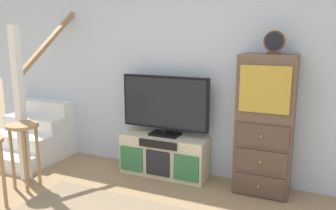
{
  "coord_description": "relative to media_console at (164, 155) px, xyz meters",
  "views": [
    {
      "loc": [
        1.33,
        -1.37,
        1.7
      ],
      "look_at": [
        -0.1,
        1.85,
        0.96
      ],
      "focal_mm": 36.19,
      "sensor_mm": 36.0,
      "label": 1
    }
  ],
  "objects": [
    {
      "name": "bar_stool_far",
      "position": [
        -1.27,
        -0.95,
        0.3
      ],
      "size": [
        0.34,
        0.34,
        0.74
      ],
      "color": "#A37A4C",
      "rests_on": "ground_plane"
    },
    {
      "name": "side_cabinet",
      "position": [
        1.17,
        0.01,
        0.5
      ],
      "size": [
        0.58,
        0.38,
        1.5
      ],
      "color": "brown",
      "rests_on": "ground_plane"
    },
    {
      "name": "back_wall",
      "position": [
        0.3,
        0.27,
        1.1
      ],
      "size": [
        6.4,
        0.12,
        2.7
      ],
      "primitive_type": "cube",
      "color": "silver",
      "rests_on": "ground_plane"
    },
    {
      "name": "staircase",
      "position": [
        -1.94,
        0.01,
        0.12
      ],
      "size": [
        1.0,
        1.36,
        2.2
      ],
      "color": "white",
      "rests_on": "ground_plane"
    },
    {
      "name": "television",
      "position": [
        0.0,
        0.02,
        0.63
      ],
      "size": [
        1.09,
        0.22,
        0.72
      ],
      "color": "black",
      "rests_on": "media_console"
    },
    {
      "name": "media_console",
      "position": [
        0.0,
        0.0,
        0.0
      ],
      "size": [
        1.07,
        0.38,
        0.5
      ],
      "color": "beige",
      "rests_on": "ground_plane"
    },
    {
      "name": "desk_clock",
      "position": [
        1.21,
        -0.0,
        1.37
      ],
      "size": [
        0.21,
        0.08,
        0.23
      ],
      "color": "#4C3823",
      "rests_on": "side_cabinet"
    }
  ]
}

